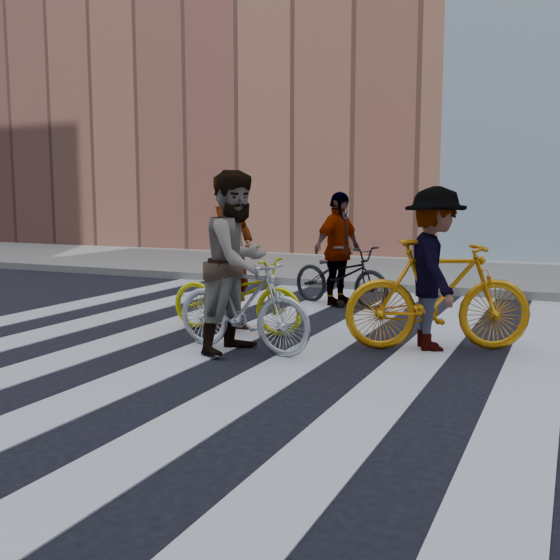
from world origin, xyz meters
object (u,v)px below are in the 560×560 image
Objects in this scene: rider_left at (232,253)px; rider_right at (434,269)px; bike_silver_mid at (242,305)px; rider_mid at (238,262)px; bike_yellow_left at (236,295)px; bike_dark_rear at (341,276)px; bike_yellow_right at (438,295)px; rider_rear at (338,249)px.

rider_left reaches higher than rider_right.
bike_silver_mid is 0.46m from rider_mid.
rider_left is at bearing 39.28° from rider_mid.
bike_dark_rear is at bearing -11.49° from bike_yellow_left.
bike_yellow_right is at bearing -121.73° from bike_dark_rear.
bike_yellow_right is 1.16× the size of rider_rear.
rider_left is 1.01× the size of rider_mid.
rider_right is at bearing 66.14° from bike_yellow_right.
bike_dark_rear is (-1.91, 2.32, -0.14)m from bike_yellow_right.
bike_dark_rear is 3.00m from rider_right.
bike_dark_rear is at bearing -12.63° from rider_left.
bike_dark_rear is 1.01× the size of rider_rear.
rider_left is (-0.05, 0.00, 0.51)m from bike_yellow_left.
rider_rear is (-1.91, 2.32, -0.02)m from rider_right.
bike_yellow_right reaches higher than bike_yellow_left.
bike_yellow_left is 0.91× the size of rider_left.
rider_mid is (-1.94, -0.95, 0.36)m from bike_yellow_right.
bike_yellow_left is at bearing 39.28° from bike_silver_mid.
bike_yellow_left is at bearing 68.00° from rider_right.
bike_silver_mid is 2.10m from rider_right.
bike_yellow_left is 0.91× the size of rider_mid.
rider_left is (-0.59, 0.87, 0.46)m from bike_silver_mid.
rider_mid is at bearing -161.65° from bike_dark_rear.
bike_yellow_left is 2.45m from bike_dark_rear.
rider_rear reaches higher than bike_dark_rear.
rider_right is at bearing -121.73° from rider_rear.
rider_rear is at bearing -11.49° from rider_left.
rider_left is at bearing 41.61° from bike_silver_mid.
bike_dark_rear is 0.99× the size of rider_right.
rider_right reaches higher than bike_yellow_right.
rider_right is 1.02× the size of rider_rear.
rider_mid reaches higher than bike_yellow_right.
bike_dark_rear is 0.90× the size of rider_left.
bike_yellow_right reaches higher than bike_silver_mid.
bike_silver_mid is 0.87× the size of rider_left.
bike_silver_mid is at bearing 92.77° from bike_yellow_right.
bike_yellow_right is at bearing -121.00° from rider_rear.
bike_yellow_left is 2.41m from rider_right.
bike_dark_rear is (0.51, 2.40, -0.00)m from bike_yellow_left.
rider_mid is 2.11m from rider_right.
rider_rear is at bearing -10.34° from bike_yellow_left.
rider_right reaches higher than bike_yellow_left.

